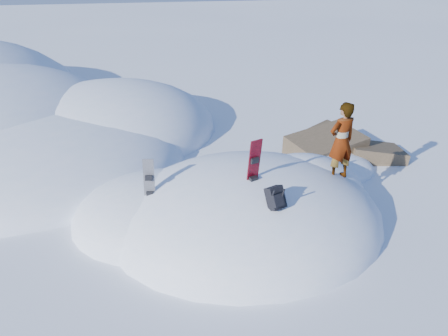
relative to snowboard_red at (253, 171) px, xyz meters
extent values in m
plane|color=white|center=(0.00, 0.46, -1.67)|extent=(120.00, 120.00, 0.00)
ellipsoid|color=white|center=(0.00, 0.46, -1.67)|extent=(7.00, 6.00, 3.00)
ellipsoid|color=white|center=(-2.20, 1.06, -1.67)|extent=(4.40, 4.00, 2.20)
ellipsoid|color=white|center=(1.80, 1.26, -1.67)|extent=(3.60, 3.20, 2.50)
ellipsoid|color=white|center=(-6.00, 5.46, -1.67)|extent=(10.00, 9.00, 2.80)
ellipsoid|color=white|center=(-3.50, 7.96, -1.67)|extent=(8.00, 8.00, 3.60)
ellipsoid|color=white|center=(-5.50, 4.46, -1.67)|extent=(6.00, 5.00, 1.80)
cube|color=brown|center=(3.60, 3.86, -1.57)|extent=(2.82, 2.41, 1.62)
cube|color=brown|center=(5.20, 3.46, -1.77)|extent=(2.16, 1.80, 1.33)
cube|color=brown|center=(4.20, 5.06, -1.67)|extent=(2.08, 2.01, 1.10)
ellipsoid|color=white|center=(3.20, 2.86, -1.67)|extent=(3.20, 2.40, 1.00)
cube|color=#AF091E|center=(0.00, 0.02, -0.02)|extent=(0.38, 0.34, 1.66)
cube|color=black|center=(0.00, -0.05, 0.31)|extent=(0.23, 0.19, 0.15)
cube|color=black|center=(0.00, -0.05, -0.19)|extent=(0.23, 0.19, 0.15)
cube|color=black|center=(-2.38, 0.52, -0.43)|extent=(0.29, 0.27, 1.38)
cube|color=black|center=(-2.38, 0.46, -0.16)|extent=(0.18, 0.13, 0.12)
cube|color=black|center=(-2.38, 0.46, -0.57)|extent=(0.18, 0.13, 0.12)
cube|color=black|center=(0.23, -1.00, -0.17)|extent=(0.48, 0.52, 0.54)
cube|color=black|center=(0.23, -1.15, -0.15)|extent=(0.30, 0.28, 0.29)
cylinder|color=black|center=(0.12, -1.13, -0.04)|extent=(0.04, 0.20, 0.36)
cylinder|color=black|center=(0.34, -1.13, -0.04)|extent=(0.04, 0.20, 0.36)
cube|color=black|center=(-2.38, -0.42, -1.56)|extent=(0.80, 0.60, 0.21)
cube|color=black|center=(-2.04, -0.19, -1.47)|extent=(0.49, 0.44, 0.14)
imported|color=slate|center=(2.40, 0.52, 0.35)|extent=(0.83, 0.64, 2.01)
camera|label=1|loc=(-2.49, -8.71, 4.49)|focal=35.00mm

